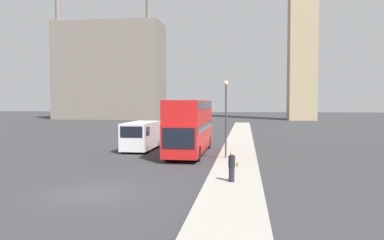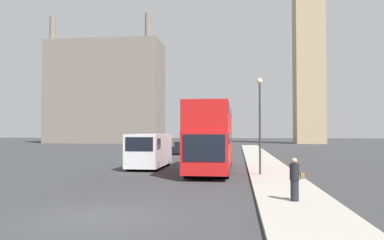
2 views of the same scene
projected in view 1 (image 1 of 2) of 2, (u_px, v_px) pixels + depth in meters
name	position (u px, v px, depth m)	size (l,w,h in m)	color
ground_plane	(93.00, 193.00, 17.49)	(300.00, 300.00, 0.00)	#333335
sidewalk_strip	(231.00, 196.00, 16.57)	(2.89, 120.00, 0.15)	#9E998E
building_block_distant	(110.00, 71.00, 95.75)	(26.97, 11.16, 29.59)	slate
red_double_decker_bus	(190.00, 124.00, 30.75)	(2.59, 11.11, 4.39)	red
white_van	(141.00, 135.00, 33.01)	(2.21, 5.98, 2.48)	white
pedestrian	(232.00, 167.00, 19.18)	(0.50, 0.34, 1.55)	#23232D
street_lamp	(226.00, 107.00, 27.44)	(0.36, 0.36, 5.66)	#38383D
parked_sedan	(176.00, 129.00, 50.59)	(1.80, 4.71, 1.48)	black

